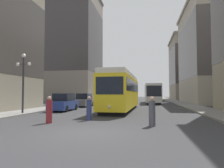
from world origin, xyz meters
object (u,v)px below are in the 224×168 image
at_px(transit_bus, 152,93).
at_px(parked_car_left_mid, 84,100).
at_px(pedestrian_on_sidewalk, 152,112).
at_px(pedestrian_crossing_near, 49,111).
at_px(streetcar, 122,91).
at_px(pedestrian_crossing_far, 89,109).
at_px(lamp_post_left_near, 23,74).
at_px(parked_car_left_near, 64,103).

bearing_deg(transit_bus, parked_car_left_mid, -133.00).
relative_size(parked_car_left_mid, pedestrian_on_sidewalk, 2.99).
xyz_separation_m(transit_bus, pedestrian_crossing_near, (-6.94, -26.21, -1.17)).
bearing_deg(streetcar, pedestrian_crossing_far, -96.43).
height_order(pedestrian_crossing_far, lamp_post_left_near, lamp_post_left_near).
bearing_deg(parked_car_left_mid, pedestrian_crossing_near, -81.18).
xyz_separation_m(streetcar, pedestrian_on_sidewalk, (2.96, -10.22, -1.33)).
height_order(parked_car_left_mid, pedestrian_on_sidewalk, parked_car_left_mid).
distance_m(parked_car_left_near, parked_car_left_mid, 6.93).
relative_size(parked_car_left_near, pedestrian_on_sidewalk, 2.76).
bearing_deg(parked_car_left_near, pedestrian_crossing_near, -73.71).
bearing_deg(lamp_post_left_near, parked_car_left_mid, 80.41).
bearing_deg(pedestrian_on_sidewalk, pedestrian_crossing_far, 171.89).
xyz_separation_m(transit_bus, lamp_post_left_near, (-11.53, -22.10, 1.60)).
height_order(parked_car_left_mid, pedestrian_crossing_near, parked_car_left_mid).
xyz_separation_m(transit_bus, parked_car_left_near, (-9.63, -17.79, -1.10)).
relative_size(parked_car_left_mid, pedestrian_crossing_near, 2.97).
height_order(parked_car_left_mid, lamp_post_left_near, lamp_post_left_near).
bearing_deg(parked_car_left_mid, pedestrian_crossing_far, -72.00).
relative_size(parked_car_left_near, lamp_post_left_near, 0.89).
distance_m(transit_bus, pedestrian_on_sidewalk, 26.30).
bearing_deg(pedestrian_crossing_far, pedestrian_on_sidewalk, 161.13).
xyz_separation_m(pedestrian_crossing_far, lamp_post_left_near, (-6.64, 2.44, 2.79)).
bearing_deg(pedestrian_crossing_far, parked_car_left_near, -51.30).
distance_m(pedestrian_on_sidewalk, lamp_post_left_near, 11.91).
relative_size(streetcar, parked_car_left_mid, 2.65).
distance_m(parked_car_left_mid, lamp_post_left_near, 11.72).
relative_size(pedestrian_on_sidewalk, lamp_post_left_near, 0.32).
xyz_separation_m(parked_car_left_near, pedestrian_crossing_near, (2.69, -8.42, -0.07)).
relative_size(transit_bus, pedestrian_crossing_near, 7.11).
height_order(transit_bus, pedestrian_crossing_near, transit_bus).
bearing_deg(streetcar, parked_car_left_mid, 140.58).
xyz_separation_m(parked_car_left_near, pedestrian_crossing_far, (4.74, -6.75, -0.09)).
distance_m(streetcar, transit_bus, 16.46).
xyz_separation_m(parked_car_left_mid, pedestrian_crossing_near, (2.69, -15.36, -0.07)).
distance_m(transit_bus, pedestrian_crossing_near, 27.14).
bearing_deg(pedestrian_on_sidewalk, parked_car_left_near, 150.82).
distance_m(parked_car_left_mid, pedestrian_crossing_far, 14.48).
distance_m(pedestrian_crossing_far, pedestrian_on_sidewalk, 4.51).
xyz_separation_m(pedestrian_crossing_near, lamp_post_left_near, (-4.59, 4.11, 2.78)).
relative_size(streetcar, transit_bus, 1.11).
bearing_deg(transit_bus, pedestrian_crossing_far, -102.70).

